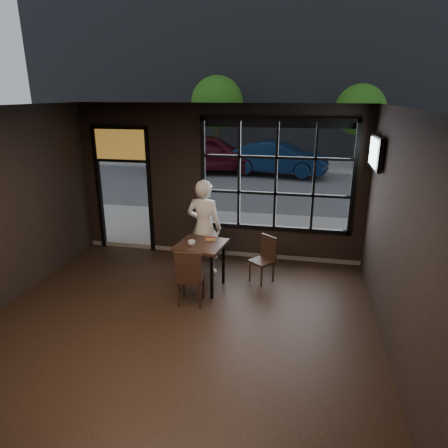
% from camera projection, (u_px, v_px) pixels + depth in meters
% --- Properties ---
extents(floor, '(6.00, 7.00, 0.02)m').
position_uv_depth(floor, '(164.00, 350.00, 5.52)').
color(floor, black).
rests_on(floor, ground).
extents(ceiling, '(6.00, 7.00, 0.02)m').
position_uv_depth(ceiling, '(151.00, 109.00, 4.51)').
color(ceiling, black).
rests_on(ceiling, ground).
extents(wall_right, '(0.04, 7.00, 3.20)m').
position_uv_depth(wall_right, '(413.00, 261.00, 4.45)').
color(wall_right, black).
rests_on(wall_right, ground).
extents(window_frame, '(3.06, 0.12, 2.28)m').
position_uv_depth(window_frame, '(276.00, 176.00, 7.98)').
color(window_frame, black).
rests_on(window_frame, ground).
extents(stained_transom, '(1.20, 0.06, 0.70)m').
position_uv_depth(stained_transom, '(121.00, 144.00, 8.44)').
color(stained_transom, orange).
rests_on(stained_transom, ground).
extents(street_asphalt, '(60.00, 41.00, 0.04)m').
position_uv_depth(street_asphalt, '(280.00, 144.00, 27.86)').
color(street_asphalt, '#545456').
rests_on(street_asphalt, ground).
extents(building_across, '(28.00, 12.00, 15.00)m').
position_uv_depth(building_across, '(285.00, 23.00, 24.58)').
color(building_across, '#5B5956').
rests_on(building_across, ground).
extents(cafe_table, '(0.89, 0.89, 0.87)m').
position_uv_depth(cafe_table, '(201.00, 266.00, 7.15)').
color(cafe_table, black).
rests_on(cafe_table, floor).
extents(chair_near, '(0.46, 0.46, 0.99)m').
position_uv_depth(chair_near, '(191.00, 276.00, 6.61)').
color(chair_near, black).
rests_on(chair_near, floor).
extents(chair_window, '(0.53, 0.53, 0.88)m').
position_uv_depth(chair_window, '(262.00, 260.00, 7.39)').
color(chair_window, black).
rests_on(chair_window, floor).
extents(man, '(0.71, 0.50, 1.87)m').
position_uv_depth(man, '(204.00, 227.00, 7.63)').
color(man, white).
rests_on(man, floor).
extents(hotdog, '(0.21, 0.12, 0.06)m').
position_uv_depth(hotdog, '(210.00, 239.00, 7.15)').
color(hotdog, tan).
rests_on(hotdog, cafe_table).
extents(cup, '(0.14, 0.14, 0.10)m').
position_uv_depth(cup, '(192.00, 243.00, 6.90)').
color(cup, silver).
rests_on(cup, cafe_table).
extents(tv, '(0.11, 0.95, 0.56)m').
position_uv_depth(tv, '(376.00, 152.00, 6.77)').
color(tv, black).
rests_on(tv, wall_right).
extents(navy_car, '(4.30, 2.08, 1.36)m').
position_uv_depth(navy_car, '(277.00, 158.00, 16.77)').
color(navy_car, '#081934').
rests_on(navy_car, street_asphalt).
extents(maroon_car, '(5.04, 2.80, 1.62)m').
position_uv_depth(maroon_car, '(209.00, 153.00, 17.38)').
color(maroon_car, '#3D0A14').
rests_on(maroon_car, street_asphalt).
extents(tree_left, '(2.45, 2.45, 4.18)m').
position_uv_depth(tree_left, '(217.00, 103.00, 18.91)').
color(tree_left, '#332114').
rests_on(tree_left, street_asphalt).
extents(tree_right, '(2.21, 2.21, 3.77)m').
position_uv_depth(tree_right, '(360.00, 110.00, 17.50)').
color(tree_right, '#332114').
rests_on(tree_right, street_asphalt).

